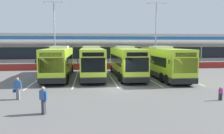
# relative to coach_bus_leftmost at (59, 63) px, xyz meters

# --- Properties ---
(ground_plane) EXTENTS (200.00, 200.00, 0.00)m
(ground_plane) POSITION_rel_coach_bus_leftmost_xyz_m (6.19, -6.83, -1.79)
(ground_plane) COLOR #605E5B
(terminal_building) EXTENTS (70.00, 13.00, 6.00)m
(terminal_building) POSITION_rel_coach_bus_leftmost_xyz_m (6.19, 20.08, 1.23)
(terminal_building) COLOR beige
(terminal_building) RESTS_ON ground
(red_barrier_wall) EXTENTS (60.00, 0.40, 1.10)m
(red_barrier_wall) POSITION_rel_coach_bus_leftmost_xyz_m (6.19, 7.67, -1.23)
(red_barrier_wall) COLOR maroon
(red_barrier_wall) RESTS_ON ground
(coach_bus_leftmost) EXTENTS (2.99, 12.16, 3.78)m
(coach_bus_leftmost) POSITION_rel_coach_bus_leftmost_xyz_m (0.00, 0.00, 0.00)
(coach_bus_leftmost) COLOR #B7DB2D
(coach_bus_leftmost) RESTS_ON ground
(coach_bus_left_centre) EXTENTS (2.99, 12.16, 3.78)m
(coach_bus_left_centre) POSITION_rel_coach_bus_leftmost_xyz_m (3.91, -0.08, 0.00)
(coach_bus_left_centre) COLOR #B7DB2D
(coach_bus_left_centre) RESTS_ON ground
(coach_bus_centre) EXTENTS (2.99, 12.16, 3.78)m
(coach_bus_centre) POSITION_rel_coach_bus_leftmost_xyz_m (8.09, -0.33, 0.00)
(coach_bus_centre) COLOR #B7DB2D
(coach_bus_centre) RESTS_ON ground
(coach_bus_right_centre) EXTENTS (2.99, 12.16, 3.78)m
(coach_bus_right_centre) POSITION_rel_coach_bus_leftmost_xyz_m (12.38, -1.54, 0.00)
(coach_bus_right_centre) COLOR #B7DB2D
(coach_bus_right_centre) RESTS_ON ground
(bay_stripe_far_west) EXTENTS (0.14, 13.00, 0.01)m
(bay_stripe_far_west) POSITION_rel_coach_bus_leftmost_xyz_m (-2.21, -0.83, -1.78)
(bay_stripe_far_west) COLOR silver
(bay_stripe_far_west) RESTS_ON ground
(bay_stripe_west) EXTENTS (0.14, 13.00, 0.01)m
(bay_stripe_west) POSITION_rel_coach_bus_leftmost_xyz_m (1.99, -0.83, -1.78)
(bay_stripe_west) COLOR silver
(bay_stripe_west) RESTS_ON ground
(bay_stripe_mid_west) EXTENTS (0.14, 13.00, 0.01)m
(bay_stripe_mid_west) POSITION_rel_coach_bus_leftmost_xyz_m (6.19, -0.83, -1.78)
(bay_stripe_mid_west) COLOR silver
(bay_stripe_mid_west) RESTS_ON ground
(bay_stripe_centre) EXTENTS (0.14, 13.00, 0.01)m
(bay_stripe_centre) POSITION_rel_coach_bus_leftmost_xyz_m (10.39, -0.83, -1.78)
(bay_stripe_centre) COLOR silver
(bay_stripe_centre) RESTS_ON ground
(bay_stripe_mid_east) EXTENTS (0.14, 13.00, 0.01)m
(bay_stripe_mid_east) POSITION_rel_coach_bus_leftmost_xyz_m (14.59, -0.83, -1.78)
(bay_stripe_mid_east) COLOR silver
(bay_stripe_mid_east) RESTS_ON ground
(pedestrian_with_handbag) EXTENTS (0.64, 0.42, 1.62)m
(pedestrian_with_handbag) POSITION_rel_coach_bus_leftmost_xyz_m (-1.70, -10.42, -0.93)
(pedestrian_with_handbag) COLOR slate
(pedestrian_with_handbag) RESTS_ON ground
(pedestrian_in_dark_coat) EXTENTS (0.50, 0.41, 1.62)m
(pedestrian_in_dark_coat) POSITION_rel_coach_bus_leftmost_xyz_m (0.82, -14.06, -0.91)
(pedestrian_in_dark_coat) COLOR #33333D
(pedestrian_in_dark_coat) RESTS_ON ground
(pedestrian_child) EXTENTS (0.33, 0.18, 1.00)m
(pedestrian_child) POSITION_rel_coach_bus_leftmost_xyz_m (12.86, -12.32, -1.24)
(pedestrian_child) COLOR #33333D
(pedestrian_child) RESTS_ON ground
(lamp_post_west) EXTENTS (3.24, 0.28, 11.00)m
(lamp_post_west) POSITION_rel_coach_bus_leftmost_xyz_m (-1.95, 10.58, 4.50)
(lamp_post_west) COLOR #9E9EA3
(lamp_post_west) RESTS_ON ground
(lamp_post_centre) EXTENTS (3.24, 0.28, 11.00)m
(lamp_post_centre) POSITION_rel_coach_bus_leftmost_xyz_m (14.97, 9.63, 4.50)
(lamp_post_centre) COLOR #9E9EA3
(lamp_post_centre) RESTS_ON ground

